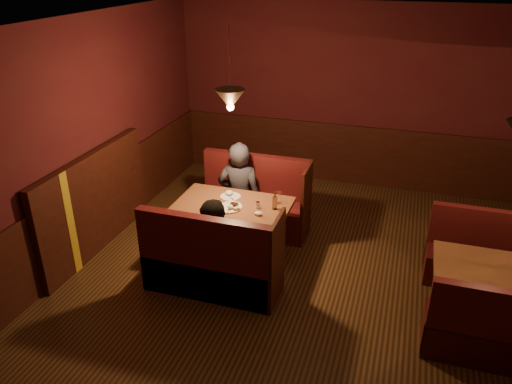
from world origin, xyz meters
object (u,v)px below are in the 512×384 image
(main_table, at_px, (234,216))
(second_table, at_px, (489,279))
(main_bench_near, at_px, (212,268))
(diner_a, at_px, (239,175))
(second_bench_far, at_px, (482,261))
(second_bench_near, at_px, (495,337))
(diner_b, at_px, (217,232))
(main_bench_far, at_px, (255,206))

(main_table, bearing_deg, second_table, -6.09)
(main_bench_near, bearing_deg, diner_a, 97.20)
(second_table, bearing_deg, diner_a, 162.13)
(second_table, relative_size, second_bench_far, 0.90)
(second_bench_near, relative_size, diner_a, 0.76)
(second_table, xyz_separation_m, second_bench_near, (0.03, -0.67, -0.19))
(main_bench_near, xyz_separation_m, diner_b, (0.02, 0.14, 0.38))
(second_table, height_order, second_bench_near, second_bench_near)
(second_table, xyz_separation_m, diner_a, (-3.08, 0.99, 0.35))
(main_table, bearing_deg, main_bench_near, -88.78)
(main_table, relative_size, diner_b, 0.97)
(main_bench_far, relative_size, diner_a, 0.93)
(second_bench_far, relative_size, second_bench_near, 1.00)
(second_bench_near, bearing_deg, main_bench_near, 176.21)
(second_table, relative_size, diner_a, 0.69)
(main_bench_far, height_order, diner_a, diner_a)
(second_table, bearing_deg, main_bench_far, 159.16)
(main_table, height_order, second_table, main_table)
(second_bench_far, xyz_separation_m, second_bench_near, (0.00, -1.35, 0.00))
(second_bench_far, distance_m, diner_b, 3.10)
(main_table, relative_size, second_table, 1.24)
(main_bench_far, distance_m, second_bench_near, 3.41)
(main_table, relative_size, second_bench_far, 1.12)
(main_bench_near, height_order, second_bench_far, main_bench_near)
(second_bench_far, bearing_deg, second_bench_near, -90.00)
(second_bench_far, bearing_deg, main_table, -172.95)
(second_bench_near, distance_m, diner_b, 2.95)
(second_bench_near, bearing_deg, diner_a, 151.78)
(diner_a, bearing_deg, diner_b, 91.51)
(second_table, bearing_deg, second_bench_near, -87.80)
(main_table, distance_m, main_bench_far, 0.83)
(main_table, distance_m, second_bench_near, 3.11)
(main_bench_far, bearing_deg, second_bench_far, -8.34)
(diner_a, xyz_separation_m, diner_b, (0.20, -1.33, -0.10))
(second_bench_near, distance_m, diner_a, 3.56)
(main_bench_far, distance_m, main_bench_near, 1.58)
(main_bench_near, bearing_deg, main_table, 91.22)
(main_table, distance_m, second_bench_far, 2.97)
(main_bench_far, height_order, diner_b, diner_b)
(diner_a, bearing_deg, main_bench_far, -156.95)
(diner_a, height_order, diner_b, diner_a)
(diner_a, bearing_deg, main_table, 96.80)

